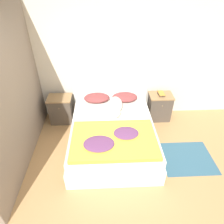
{
  "coord_description": "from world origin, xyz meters",
  "views": [
    {
      "loc": [
        -0.1,
        -1.88,
        2.88
      ],
      "look_at": [
        0.04,
        1.23,
        0.64
      ],
      "focal_mm": 32.0,
      "sensor_mm": 36.0,
      "label": 1
    }
  ],
  "objects_px": {
    "pillow_left": "(97,98)",
    "dog": "(116,105)",
    "nightstand_left": "(61,109)",
    "pillow_right": "(125,97)",
    "book_stack": "(161,94)",
    "bed": "(112,134)",
    "nightstand_right": "(159,107)"
  },
  "relations": [
    {
      "from": "pillow_left",
      "to": "dog",
      "type": "bearing_deg",
      "value": -39.04
    },
    {
      "from": "nightstand_left",
      "to": "pillow_right",
      "type": "bearing_deg",
      "value": -1.18
    },
    {
      "from": "book_stack",
      "to": "pillow_right",
      "type": "bearing_deg",
      "value": -176.97
    },
    {
      "from": "pillow_right",
      "to": "dog",
      "type": "bearing_deg",
      "value": -122.88
    },
    {
      "from": "pillow_right",
      "to": "book_stack",
      "type": "distance_m",
      "value": 0.81
    },
    {
      "from": "bed",
      "to": "pillow_right",
      "type": "height_order",
      "value": "pillow_right"
    },
    {
      "from": "nightstand_right",
      "to": "pillow_left",
      "type": "distance_m",
      "value": 1.45
    },
    {
      "from": "nightstand_right",
      "to": "book_stack",
      "type": "distance_m",
      "value": 0.34
    },
    {
      "from": "bed",
      "to": "nightstand_right",
      "type": "relative_size",
      "value": 3.23
    },
    {
      "from": "pillow_right",
      "to": "book_stack",
      "type": "height_order",
      "value": "pillow_right"
    },
    {
      "from": "dog",
      "to": "nightstand_right",
      "type": "bearing_deg",
      "value": 19.08
    },
    {
      "from": "nightstand_right",
      "to": "pillow_left",
      "type": "height_order",
      "value": "pillow_left"
    },
    {
      "from": "bed",
      "to": "nightstand_left",
      "type": "relative_size",
      "value": 3.23
    },
    {
      "from": "bed",
      "to": "book_stack",
      "type": "xyz_separation_m",
      "value": [
        1.11,
        0.82,
        0.39
      ]
    },
    {
      "from": "nightstand_left",
      "to": "pillow_right",
      "type": "xyz_separation_m",
      "value": [
        1.42,
        -0.03,
        0.3
      ]
    },
    {
      "from": "book_stack",
      "to": "pillow_left",
      "type": "bearing_deg",
      "value": -178.27
    },
    {
      "from": "nightstand_left",
      "to": "nightstand_right",
      "type": "xyz_separation_m",
      "value": [
        2.22,
        0.0,
        0.0
      ]
    },
    {
      "from": "pillow_left",
      "to": "dog",
      "type": "relative_size",
      "value": 0.74
    },
    {
      "from": "pillow_left",
      "to": "dog",
      "type": "xyz_separation_m",
      "value": [
        0.4,
        -0.32,
        0.01
      ]
    },
    {
      "from": "book_stack",
      "to": "nightstand_left",
      "type": "bearing_deg",
      "value": -179.65
    },
    {
      "from": "nightstand_left",
      "to": "dog",
      "type": "xyz_separation_m",
      "value": [
        1.21,
        -0.35,
        0.31
      ]
    },
    {
      "from": "bed",
      "to": "dog",
      "type": "height_order",
      "value": "dog"
    },
    {
      "from": "bed",
      "to": "pillow_right",
      "type": "distance_m",
      "value": 0.91
    },
    {
      "from": "nightstand_left",
      "to": "dog",
      "type": "relative_size",
      "value": 0.84
    },
    {
      "from": "pillow_left",
      "to": "pillow_right",
      "type": "xyz_separation_m",
      "value": [
        0.61,
        0.0,
        0.0
      ]
    },
    {
      "from": "pillow_right",
      "to": "nightstand_right",
      "type": "bearing_deg",
      "value": 2.06
    },
    {
      "from": "pillow_right",
      "to": "book_stack",
      "type": "relative_size",
      "value": 2.49
    },
    {
      "from": "book_stack",
      "to": "nightstand_right",
      "type": "bearing_deg",
      "value": -78.78
    },
    {
      "from": "pillow_right",
      "to": "dog",
      "type": "height_order",
      "value": "dog"
    },
    {
      "from": "nightstand_left",
      "to": "book_stack",
      "type": "distance_m",
      "value": 2.25
    },
    {
      "from": "nightstand_right",
      "to": "dog",
      "type": "relative_size",
      "value": 0.84
    },
    {
      "from": "pillow_left",
      "to": "dog",
      "type": "height_order",
      "value": "dog"
    }
  ]
}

